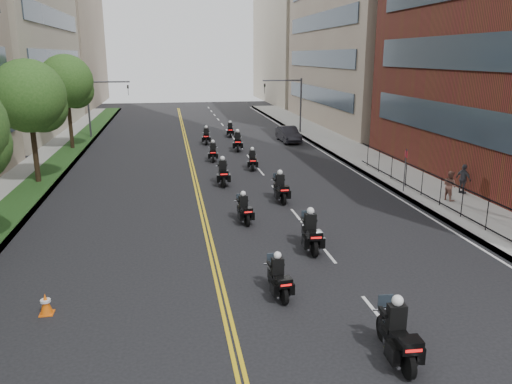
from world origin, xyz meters
The scene contains 24 objects.
sidewalk_right centered at (12.00, 25.00, 0.07)m, with size 4.00×90.00×0.15m, color gray.
sidewalk_left centered at (-12.00, 25.00, 0.07)m, with size 4.00×90.00×0.15m, color gray.
grass_strip centered at (-11.20, 25.00, 0.17)m, with size 2.00×90.00×0.04m, color #203E16.
building_right_far centered at (21.50, 78.00, 13.00)m, with size 15.00×28.00×26.00m, color #ACA18B.
building_left_far centered at (-22.00, 78.00, 13.00)m, with size 16.00×28.00×26.00m, color gray.
iron_fence centered at (11.00, 12.00, 0.90)m, with size 0.05×28.00×1.50m.
street_trees centered at (-11.05, 18.61, 5.13)m, with size 4.40×38.40×7.98m.
traffic_signal_right centered at (9.54, 42.00, 3.70)m, with size 4.09×0.20×5.60m.
traffic_signal_left centered at (-9.54, 42.00, 3.70)m, with size 4.09×0.20×5.60m.
motorcycle_1 centered at (2.70, 2.54, 0.71)m, with size 0.59×2.45×1.81m.
motorcycle_2 centered at (0.42, 6.69, 0.60)m, with size 0.55×2.07×1.53m.
motorcycle_3 centered at (2.61, 10.46, 0.71)m, with size 0.61×2.44×1.80m.
motorcycle_4 centered at (0.42, 14.47, 0.61)m, with size 0.57×2.08×1.54m.
motorcycle_5 centered at (2.95, 17.72, 0.69)m, with size 0.55×2.38×1.76m.
motorcycle_6 centered at (0.22, 21.91, 0.71)m, with size 0.58×2.44×1.80m.
motorcycle_7 centered at (2.75, 25.89, 0.63)m, with size 0.62×2.16×1.59m.
motorcycle_8 centered at (0.27, 29.36, 0.64)m, with size 0.61×2.18×1.61m.
motorcycle_9 centered at (2.70, 33.19, 0.72)m, with size 0.71×2.47×1.83m.
motorcycle_10 centered at (0.34, 37.01, 0.66)m, with size 0.63×2.28×1.68m.
motorcycle_11 centered at (3.02, 40.87, 0.63)m, with size 0.60×2.15×1.58m.
parked_sedan centered at (8.00, 36.87, 0.72)m, with size 1.52×4.36×1.44m, color black.
pedestrian_b centered at (12.00, 15.84, 0.97)m, with size 0.79×0.62×1.63m, color #905D4E.
pedestrian_c centered at (13.50, 16.95, 1.00)m, with size 1.00×0.42×1.71m, color #3B3C43.
traffic_cone centered at (-7.00, 6.70, 0.34)m, with size 0.42×0.42×0.70m.
Camera 1 is at (-2.95, -8.28, 7.82)m, focal length 35.00 mm.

